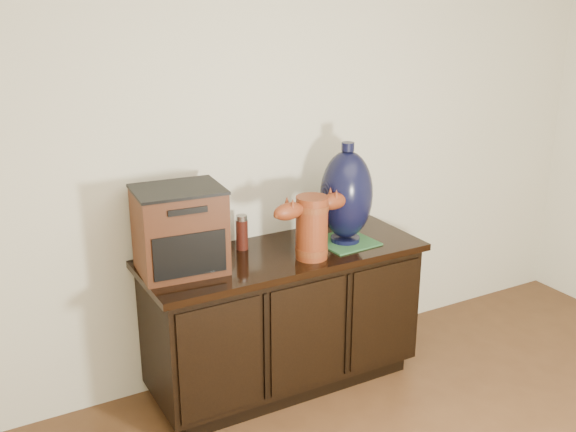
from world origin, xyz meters
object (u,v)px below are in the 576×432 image
spray_can (242,233)px  sideboard (283,317)px  lamp_base (346,195)px  tv_radio (180,230)px  terracotta_vessel (312,224)px

spray_can → sideboard: bearing=-41.4°
lamp_base → spray_can: (-0.51, 0.18, -0.17)m
sideboard → tv_radio: (-0.53, 0.04, 0.57)m
sideboard → spray_can: spray_can is taller
tv_radio → lamp_base: bearing=0.3°
lamp_base → spray_can: size_ratio=2.91×
tv_radio → spray_can: (0.37, 0.11, -0.11)m
sideboard → tv_radio: tv_radio is taller
tv_radio → terracotta_vessel: bearing=-10.3°
tv_radio → lamp_base: lamp_base is taller
terracotta_vessel → tv_radio: (-0.62, 0.17, 0.02)m
sideboard → spray_can: 0.51m
sideboard → lamp_base: (0.35, -0.03, 0.63)m
sideboard → tv_radio: bearing=176.2°
terracotta_vessel → tv_radio: tv_radio is taller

